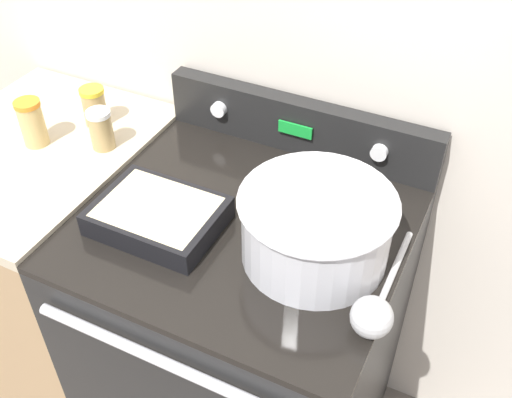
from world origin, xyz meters
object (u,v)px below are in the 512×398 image
at_px(mixing_bowl, 316,224).
at_px(spice_jar_yellow_cap, 94,106).
at_px(casserole_dish, 158,215).
at_px(ladle, 374,313).
at_px(spice_jar_orange_cap, 32,123).
at_px(spice_jar_white_cap, 101,129).

distance_m(mixing_bowl, spice_jar_yellow_cap, 0.74).
xyz_separation_m(casserole_dish, spice_jar_yellow_cap, (-0.37, 0.26, 0.04)).
height_order(ladle, spice_jar_orange_cap, spice_jar_orange_cap).
distance_m(ladle, spice_jar_yellow_cap, 0.94).
bearing_deg(spice_jar_white_cap, casserole_dish, -32.20).
relative_size(mixing_bowl, spice_jar_white_cap, 3.04).
height_order(ladle, spice_jar_white_cap, spice_jar_white_cap).
relative_size(mixing_bowl, ladle, 1.00).
relative_size(casserole_dish, spice_jar_white_cap, 2.58).
bearing_deg(spice_jar_orange_cap, ladle, -10.22).
distance_m(spice_jar_white_cap, spice_jar_orange_cap, 0.18).
height_order(spice_jar_white_cap, spice_jar_yellow_cap, spice_jar_yellow_cap).
distance_m(casserole_dish, spice_jar_orange_cap, 0.47).
bearing_deg(ladle, spice_jar_yellow_cap, 160.16).
relative_size(mixing_bowl, spice_jar_orange_cap, 2.60).
xyz_separation_m(ladle, spice_jar_orange_cap, (-0.96, 0.17, 0.04)).
xyz_separation_m(spice_jar_white_cap, spice_jar_yellow_cap, (-0.08, 0.08, 0.00)).
distance_m(spice_jar_white_cap, spice_jar_yellow_cap, 0.12).
relative_size(mixing_bowl, casserole_dish, 1.18).
height_order(mixing_bowl, ladle, mixing_bowl).
relative_size(mixing_bowl, spice_jar_yellow_cap, 3.00).
bearing_deg(mixing_bowl, spice_jar_orange_cap, 176.54).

